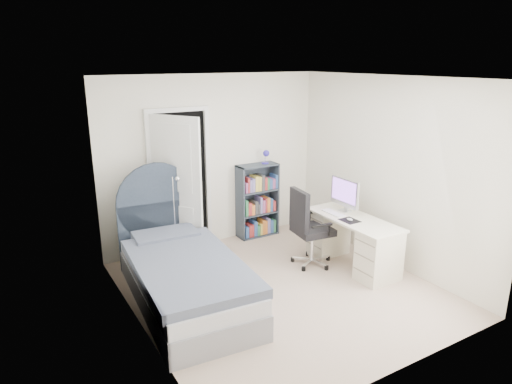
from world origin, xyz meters
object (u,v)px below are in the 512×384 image
office_chair (307,224)px  floor_lamp (177,230)px  nightstand (155,235)px  desk (352,239)px  bed (183,273)px  bookcase (258,203)px

office_chair → floor_lamp: bearing=149.9°
nightstand → desk: desk is taller
floor_lamp → office_chair: 1.74m
floor_lamp → desk: size_ratio=0.90×
bed → bookcase: (1.77, 1.27, 0.21)m
bookcase → office_chair: bookcase is taller
bookcase → desk: size_ratio=0.98×
nightstand → bookcase: bookcase is taller
office_chair → bed: bearing=179.9°
nightstand → desk: size_ratio=0.43×
bed → nightstand: (0.06, 1.15, 0.07)m
bed → office_chair: 1.79m
nightstand → floor_lamp: (0.21, -0.28, 0.12)m
bookcase → office_chair: (0.00, -1.27, 0.05)m
bed → office_chair: (1.77, -0.00, 0.27)m
nightstand → bed: bearing=-92.9°
bookcase → office_chair: size_ratio=1.28×
bed → nightstand: bed is taller
floor_lamp → desk: (2.01, -1.19, -0.14)m
bookcase → desk: (0.51, -1.59, -0.16)m
floor_lamp → desk: 2.34m
bed → desk: (2.29, -0.32, 0.05)m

